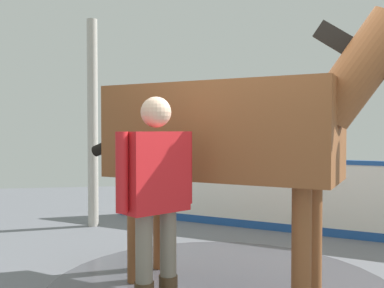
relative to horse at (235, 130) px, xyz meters
The scene contains 5 objects.
wet_patch 1.49m from the horse, 125.94° to the right, with size 3.31×3.31×0.00m, color #4C4C54.
barrier_wall 2.68m from the horse, 147.17° to the left, with size 3.56×4.87×1.08m.
roof_post_far 3.30m from the horse, 153.48° to the right, with size 0.16×0.16×3.19m, color #B7B2A8.
horse is the anchor object (origin of this frame).
handler 1.08m from the horse, 52.79° to the right, with size 0.45×0.61×1.74m.
Camera 1 is at (3.56, -1.02, 1.49)m, focal length 40.34 mm.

